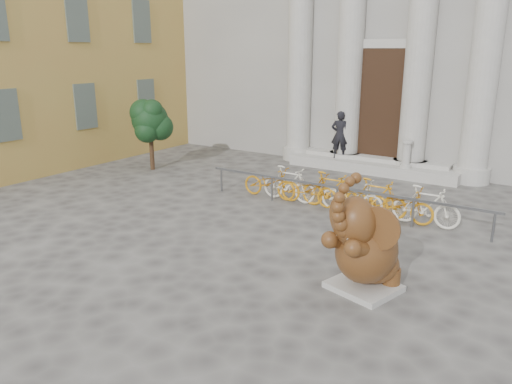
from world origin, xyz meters
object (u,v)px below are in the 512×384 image
Objects in this scene: elephant_statue at (365,248)px; tree at (150,121)px; bike_rack at (340,192)px; pedestrian at (340,135)px.

tree is (-9.80, 4.70, 0.94)m from elephant_statue.
elephant_statue is 4.64m from bike_rack.
elephant_statue is at bearing -25.61° from tree.
elephant_statue is at bearing 98.19° from pedestrian.
elephant_statue reaches higher than pedestrian.
tree is at bearing 170.19° from elephant_statue.
tree reaches higher than elephant_statue.
elephant_statue is 0.89× the size of tree.
bike_rack is (-2.25, 4.05, -0.31)m from elephant_statue.
bike_rack is at bearing 96.07° from pedestrian.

